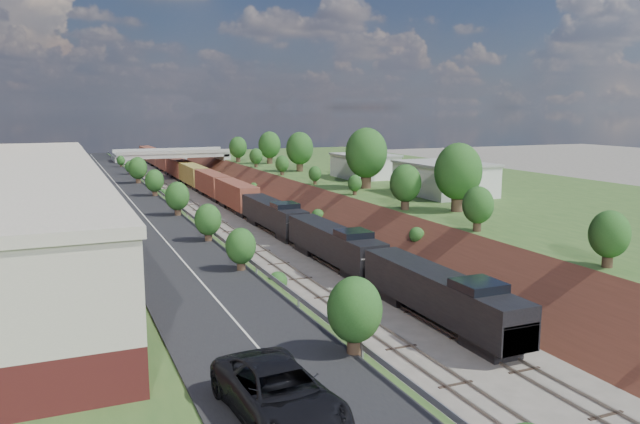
% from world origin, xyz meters
% --- Properties ---
extents(platform_right, '(44.00, 180.00, 5.00)m').
position_xyz_m(platform_right, '(33.00, 60.00, 2.50)').
color(platform_right, '#325723').
rests_on(platform_right, ground).
extents(embankment_left, '(10.00, 180.00, 10.00)m').
position_xyz_m(embankment_left, '(-11.00, 60.00, 0.00)').
color(embankment_left, brown).
rests_on(embankment_left, ground).
extents(embankment_right, '(10.00, 180.00, 10.00)m').
position_xyz_m(embankment_right, '(11.00, 60.00, 0.00)').
color(embankment_right, brown).
rests_on(embankment_right, ground).
extents(rail_left_track, '(1.58, 180.00, 0.18)m').
position_xyz_m(rail_left_track, '(-2.60, 60.00, 0.09)').
color(rail_left_track, gray).
rests_on(rail_left_track, ground).
extents(rail_right_track, '(1.58, 180.00, 0.18)m').
position_xyz_m(rail_right_track, '(2.60, 60.00, 0.09)').
color(rail_right_track, gray).
rests_on(rail_right_track, ground).
extents(road, '(8.00, 180.00, 0.10)m').
position_xyz_m(road, '(-15.50, 60.00, 5.05)').
color(road, black).
rests_on(road, platform_left).
extents(guardrail, '(0.10, 171.00, 0.70)m').
position_xyz_m(guardrail, '(-11.40, 59.80, 5.55)').
color(guardrail, '#99999E').
rests_on(guardrail, platform_left).
extents(commercial_building, '(14.30, 62.30, 7.00)m').
position_xyz_m(commercial_building, '(-28.00, 38.00, 8.51)').
color(commercial_building, maroon).
rests_on(commercial_building, platform_left).
extents(overpass, '(24.50, 8.30, 7.40)m').
position_xyz_m(overpass, '(0.00, 122.00, 4.92)').
color(overpass, gray).
rests_on(overpass, ground).
extents(white_building_near, '(9.00, 12.00, 4.00)m').
position_xyz_m(white_building_near, '(23.50, 52.00, 7.00)').
color(white_building_near, silver).
rests_on(white_building_near, platform_right).
extents(white_building_far, '(8.00, 10.00, 3.60)m').
position_xyz_m(white_building_far, '(23.00, 74.00, 6.80)').
color(white_building_far, silver).
rests_on(white_building_far, platform_right).
extents(tree_right_large, '(5.25, 5.25, 7.61)m').
position_xyz_m(tree_right_large, '(17.00, 40.00, 9.38)').
color(tree_right_large, '#473323').
rests_on(tree_right_large, platform_right).
extents(tree_left_crest, '(2.45, 2.45, 3.55)m').
position_xyz_m(tree_left_crest, '(-11.80, 20.00, 7.04)').
color(tree_left_crest, '#473323').
rests_on(tree_left_crest, platform_left).
extents(freight_train, '(3.10, 174.05, 4.61)m').
position_xyz_m(freight_train, '(2.60, 102.67, 2.65)').
color(freight_train, black).
rests_on(freight_train, ground).
extents(suv, '(3.80, 7.37, 1.99)m').
position_xyz_m(suv, '(-16.86, 3.42, 6.09)').
color(suv, black).
rests_on(suv, road).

